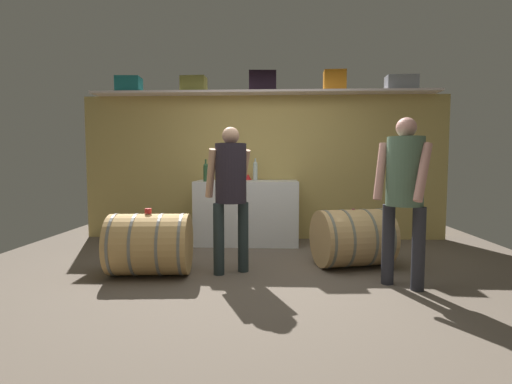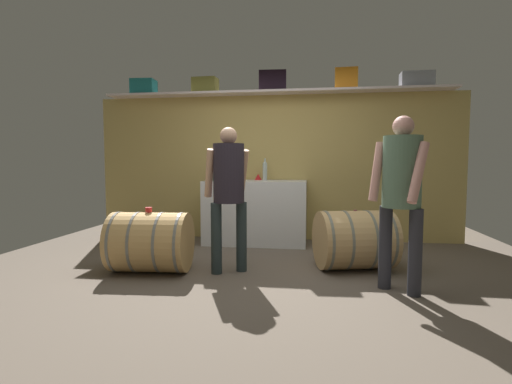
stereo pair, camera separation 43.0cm
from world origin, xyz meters
name	(u,v)px [view 1 (the left image)]	position (x,y,z in m)	size (l,w,h in m)	color
ground_plane	(260,265)	(0.00, 0.52, -0.01)	(6.73, 7.35, 0.02)	brown
back_wall_panel	(264,168)	(0.00, 2.08, 1.09)	(5.53, 0.10, 2.19)	tan
high_shelf_board	(264,93)	(0.00, 1.93, 2.20)	(5.09, 0.40, 0.03)	silver
toolcase_teal	(129,85)	(-2.02, 1.93, 2.33)	(0.35, 0.27, 0.23)	#1C7175
toolcase_olive	(194,85)	(-1.04, 1.93, 2.33)	(0.36, 0.25, 0.23)	olive
toolcase_black	(262,82)	(-0.02, 1.93, 2.37)	(0.40, 0.18, 0.30)	black
toolcase_orange	(335,81)	(1.04, 1.93, 2.36)	(0.32, 0.27, 0.29)	orange
toolcase_grey	(401,83)	(2.01, 1.93, 2.33)	(0.44, 0.24, 0.21)	gray
work_cabinet	(247,212)	(-0.23, 1.68, 0.46)	(1.46, 0.68, 0.91)	white
wine_bottle_green	(206,172)	(-0.78, 1.41, 1.05)	(0.07, 0.07, 0.31)	#2E5734
wine_bottle_dark	(229,171)	(-0.50, 1.75, 1.06)	(0.06, 0.06, 0.32)	black
wine_bottle_clear	(255,170)	(-0.12, 1.83, 1.06)	(0.07, 0.07, 0.32)	#B3C0B9
wine_glass	(227,173)	(-0.54, 1.90, 1.02)	(0.08, 0.08, 0.15)	white
red_funnel	(248,177)	(-0.23, 1.93, 0.96)	(0.11, 0.11, 0.09)	red
wine_barrel_near	(150,244)	(-1.14, 0.04, 0.32)	(0.86, 0.70, 0.65)	tan
wine_barrel_far	(353,238)	(1.05, 0.47, 0.33)	(0.94, 0.82, 0.66)	tan
tasting_cup	(148,211)	(-1.15, 0.04, 0.67)	(0.07, 0.07, 0.05)	red
winemaker_pouring	(231,184)	(-0.30, 0.15, 0.95)	(0.51, 0.47, 1.54)	#273335
visitor_tasting	(404,184)	(1.36, -0.26, 0.97)	(0.51, 0.50, 1.59)	#2B2C34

